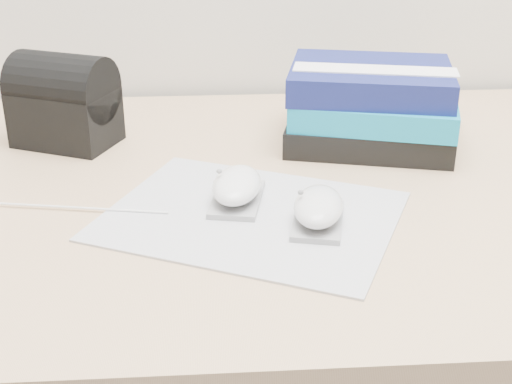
{
  "coord_description": "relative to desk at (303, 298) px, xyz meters",
  "views": [
    {
      "loc": [
        -0.14,
        0.69,
        1.13
      ],
      "look_at": [
        -0.09,
        1.46,
        0.77
      ],
      "focal_mm": 50.0,
      "sensor_mm": 36.0,
      "label": 1
    }
  ],
  "objects": [
    {
      "name": "desk",
      "position": [
        0.0,
        0.0,
        0.0
      ],
      "size": [
        1.6,
        0.8,
        0.73
      ],
      "color": "tan",
      "rests_on": "ground"
    },
    {
      "name": "usb_cable",
      "position": [
        -0.31,
        -0.14,
        0.24
      ],
      "size": [
        0.22,
        0.05,
        0.0
      ],
      "primitive_type": "cylinder",
      "rotation": [
        0.0,
        1.57,
        -0.19
      ],
      "color": "white",
      "rests_on": "mousepad"
    },
    {
      "name": "pouch",
      "position": [
        -0.36,
        0.1,
        0.3
      ],
      "size": [
        0.17,
        0.15,
        0.14
      ],
      "color": "black",
      "rests_on": "desk"
    },
    {
      "name": "book_stack",
      "position": [
        0.11,
        0.08,
        0.29
      ],
      "size": [
        0.29,
        0.25,
        0.12
      ],
      "color": "black",
      "rests_on": "desk"
    },
    {
      "name": "mouse_rear",
      "position": [
        -0.11,
        -0.13,
        0.26
      ],
      "size": [
        0.08,
        0.12,
        0.05
      ],
      "color": "gray",
      "rests_on": "mousepad"
    },
    {
      "name": "mousepad",
      "position": [
        -0.09,
        -0.17,
        0.24
      ],
      "size": [
        0.43,
        0.39,
        0.0
      ],
      "primitive_type": "cube",
      "rotation": [
        0.0,
        0.0,
        -0.43
      ],
      "color": "#92929A",
      "rests_on": "desk"
    },
    {
      "name": "mouse_front",
      "position": [
        -0.01,
        -0.2,
        0.26
      ],
      "size": [
        0.08,
        0.12,
        0.04
      ],
      "color": "gray",
      "rests_on": "mousepad"
    }
  ]
}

